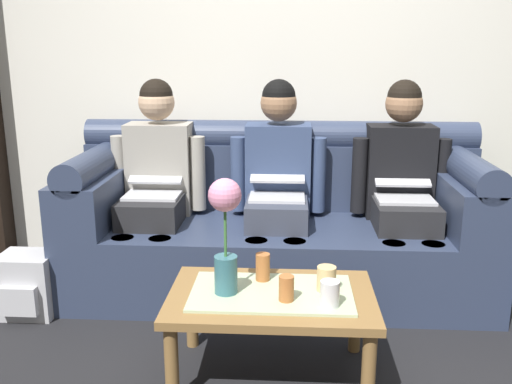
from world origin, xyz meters
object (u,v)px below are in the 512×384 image
couch (277,227)px  person_middle (278,179)px  flower_vase (225,226)px  backpack_left (29,285)px  coffee_table (271,304)px  cup_far_center (286,288)px  person_right (402,181)px  cup_far_left (326,279)px  cup_near_left (263,267)px  person_left (156,178)px  cup_near_right (330,294)px

couch → person_middle: bearing=-90.0°
flower_vase → backpack_left: bearing=154.8°
coffee_table → cup_far_center: cup_far_center is taller
person_right → backpack_left: size_ratio=3.62×
cup_far_left → cup_far_center: bearing=-147.3°
flower_vase → cup_far_center: 0.36m
coffee_table → cup_far_left: bearing=6.4°
backpack_left → person_right: bearing=12.8°
cup_far_center → couch: bearing=93.4°
coffee_table → cup_near_left: bearing=109.7°
cup_near_left → person_right: bearing=48.3°
person_right → cup_far_center: 1.25m
person_left → coffee_table: size_ratio=1.40×
person_left → cup_near_right: person_left is taller
backpack_left → couch: bearing=19.5°
person_middle → person_left: bearing=180.0°
couch → cup_far_center: 1.06m
cup_far_left → cup_near_left: bearing=160.8°
cup_near_right → couch: bearing=102.1°
person_right → cup_far_left: 1.08m
person_middle → backpack_left: 1.47m
coffee_table → backpack_left: bearing=158.9°
person_right → coffee_table: bearing=-126.3°
cup_near_right → flower_vase: bearing=166.6°
flower_vase → cup_far_left: 0.49m
cup_far_left → person_right: bearing=63.0°
couch → cup_far_center: size_ratio=22.50×
couch → coffee_table: 0.97m
flower_vase → coffee_table: bearing=6.1°
person_right → person_left: bearing=180.0°
couch → cup_near_right: bearing=-77.9°
person_left → cup_near_left: bearing=-51.8°
person_right → backpack_left: bearing=-167.2°
couch → flower_vase: bearing=-100.9°
person_right → flower_vase: (-0.90, -0.99, 0.03)m
cup_far_left → cup_near_right: bearing=-88.2°
person_left → person_middle: size_ratio=1.00×
couch → cup_far_center: (0.06, -1.05, 0.08)m
cup_far_center → backpack_left: size_ratio=0.31×
couch → person_right: person_right is taller
person_middle → cup_near_left: 0.87m
coffee_table → backpack_left: 1.42m
couch → person_middle: (0.00, -0.00, 0.29)m
cup_near_left → backpack_left: (-1.27, 0.39, -0.29)m
person_middle → coffee_table: size_ratio=1.40×
coffee_table → couch: bearing=90.0°
flower_vase → person_right: bearing=47.7°
person_right → cup_near_left: bearing=-131.7°
person_middle → flower_vase: size_ratio=2.48×
person_left → coffee_table: (0.71, -0.97, -0.32)m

